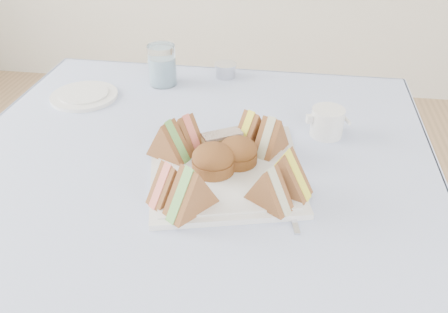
# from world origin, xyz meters

# --- Properties ---
(table) EXTENTS (0.90, 0.90, 0.74)m
(table) POSITION_xyz_m (0.00, 0.00, 0.37)
(table) COLOR brown
(table) RESTS_ON floor
(tablecloth) EXTENTS (1.02, 1.02, 0.01)m
(tablecloth) POSITION_xyz_m (0.00, 0.00, 0.74)
(tablecloth) COLOR silver
(tablecloth) RESTS_ON table
(serving_plate) EXTENTS (0.35, 0.35, 0.01)m
(serving_plate) POSITION_xyz_m (0.08, -0.04, 0.75)
(serving_plate) COLOR silver
(serving_plate) RESTS_ON tablecloth
(sandwich_fl_a) EXTENTS (0.08, 0.09, 0.08)m
(sandwich_fl_a) POSITION_xyz_m (-0.01, -0.14, 0.80)
(sandwich_fl_a) COLOR brown
(sandwich_fl_a) RESTS_ON serving_plate
(sandwich_fl_b) EXTENTS (0.10, 0.11, 0.09)m
(sandwich_fl_b) POSITION_xyz_m (0.04, -0.16, 0.80)
(sandwich_fl_b) COLOR brown
(sandwich_fl_b) RESTS_ON serving_plate
(sandwich_fr_a) EXTENTS (0.11, 0.08, 0.09)m
(sandwich_fr_a) POSITION_xyz_m (0.20, -0.08, 0.80)
(sandwich_fr_a) COLOR brown
(sandwich_fr_a) RESTS_ON serving_plate
(sandwich_fr_b) EXTENTS (0.10, 0.08, 0.08)m
(sandwich_fr_b) POSITION_xyz_m (0.17, -0.13, 0.80)
(sandwich_fr_b) COLOR brown
(sandwich_fr_b) RESTS_ON serving_plate
(sandwich_bl_a) EXTENTS (0.10, 0.08, 0.08)m
(sandwich_bl_a) POSITION_xyz_m (-0.04, -0.00, 0.80)
(sandwich_bl_a) COLOR brown
(sandwich_bl_a) RESTS_ON serving_plate
(sandwich_bl_b) EXTENTS (0.09, 0.08, 0.08)m
(sandwich_bl_b) POSITION_xyz_m (-0.02, 0.04, 0.80)
(sandwich_bl_b) COLOR brown
(sandwich_bl_b) RESTS_ON serving_plate
(sandwich_br_a) EXTENTS (0.08, 0.10, 0.08)m
(sandwich_br_a) POSITION_xyz_m (0.16, 0.05, 0.80)
(sandwich_br_a) COLOR brown
(sandwich_br_a) RESTS_ON serving_plate
(sandwich_br_b) EXTENTS (0.08, 0.10, 0.08)m
(sandwich_br_b) POSITION_xyz_m (0.12, 0.08, 0.80)
(sandwich_br_b) COLOR brown
(sandwich_br_b) RESTS_ON serving_plate
(scone_left) EXTENTS (0.09, 0.09, 0.06)m
(scone_left) POSITION_xyz_m (0.06, -0.04, 0.79)
(scone_left) COLOR brown
(scone_left) RESTS_ON serving_plate
(scone_right) EXTENTS (0.11, 0.11, 0.05)m
(scone_right) POSITION_xyz_m (0.10, -0.00, 0.78)
(scone_right) COLOR brown
(scone_right) RESTS_ON serving_plate
(pastry_slice) EXTENTS (0.09, 0.07, 0.04)m
(pastry_slice) POSITION_xyz_m (0.06, 0.04, 0.78)
(pastry_slice) COLOR tan
(pastry_slice) RESTS_ON serving_plate
(side_plate) EXTENTS (0.21, 0.21, 0.01)m
(side_plate) POSITION_xyz_m (-0.34, 0.26, 0.75)
(side_plate) COLOR silver
(side_plate) RESTS_ON tablecloth
(water_glass) EXTENTS (0.09, 0.09, 0.11)m
(water_glass) POSITION_xyz_m (-0.16, 0.37, 0.80)
(water_glass) COLOR white
(water_glass) RESTS_ON tablecloth
(tea_strainer) EXTENTS (0.08, 0.08, 0.04)m
(tea_strainer) POSITION_xyz_m (0.01, 0.45, 0.76)
(tea_strainer) COLOR silver
(tea_strainer) RESTS_ON tablecloth
(knife) EXTENTS (0.05, 0.20, 0.00)m
(knife) POSITION_xyz_m (0.21, 0.08, 0.75)
(knife) COLOR silver
(knife) RESTS_ON tablecloth
(fork) EXTENTS (0.05, 0.18, 0.00)m
(fork) POSITION_xyz_m (0.21, -0.10, 0.75)
(fork) COLOR silver
(fork) RESTS_ON tablecloth
(creamer_jug) EXTENTS (0.09, 0.09, 0.07)m
(creamer_jug) POSITION_xyz_m (0.28, 0.16, 0.78)
(creamer_jug) COLOR silver
(creamer_jug) RESTS_ON tablecloth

